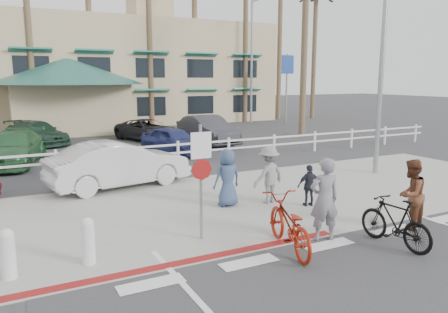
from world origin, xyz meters
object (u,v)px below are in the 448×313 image
bike_black (395,222)px  car_white_sedan (119,164)px  sign_post (201,177)px  bike_red (288,224)px

bike_black → car_white_sedan: 8.85m
sign_post → bike_black: 4.30m
sign_post → bike_black: sign_post is taller
bike_red → car_white_sedan: 7.28m
sign_post → bike_red: (1.36, -1.42, -0.87)m
sign_post → bike_black: bearing=-32.7°
bike_red → car_white_sedan: (-1.78, 7.06, 0.19)m
sign_post → car_white_sedan: (-0.42, 5.64, -0.68)m
sign_post → bike_red: 2.15m
sign_post → car_white_sedan: size_ratio=0.62×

